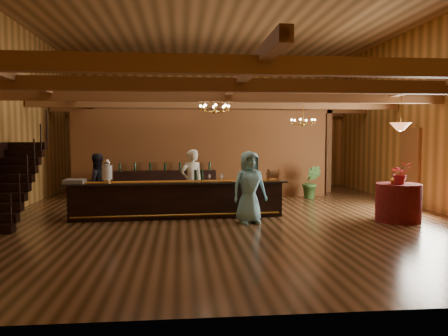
{
  "coord_description": "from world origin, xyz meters",
  "views": [
    {
      "loc": [
        -1.24,
        -12.01,
        2.13
      ],
      "look_at": [
        0.04,
        0.79,
        1.23
      ],
      "focal_mm": 35.0,
      "sensor_mm": 36.0,
      "label": 1
    }
  ],
  "objects": [
    {
      "name": "staff_second",
      "position": [
        -3.57,
        0.3,
        0.84
      ],
      "size": [
        1.03,
        0.97,
        1.69
      ],
      "primitive_type": "imported",
      "rotation": [
        0.0,
        0.0,
        3.67
      ],
      "color": "black",
      "rests_on": "floor"
    },
    {
      "name": "guest",
      "position": [
        0.46,
        -1.38,
        0.9
      ],
      "size": [
        0.99,
        0.77,
        1.8
      ],
      "primitive_type": "imported",
      "rotation": [
        0.0,
        0.0,
        0.25
      ],
      "color": "#7CCADD",
      "rests_on": "floor"
    },
    {
      "name": "table_flowers",
      "position": [
        4.22,
        -1.65,
        1.24
      ],
      "size": [
        0.54,
        0.48,
        0.55
      ],
      "primitive_type": "imported",
      "rotation": [
        0.0,
        0.0,
        -0.1
      ],
      "color": "#B4212D",
      "rests_on": "round_table"
    },
    {
      "name": "floor_plant",
      "position": [
        3.3,
        2.75,
        0.58
      ],
      "size": [
        0.76,
        0.68,
        1.16
      ],
      "primitive_type": "imported",
      "rotation": [
        0.0,
        0.0,
        -0.31
      ],
      "color": "#376529",
      "rests_on": "floor"
    },
    {
      "name": "wall_back",
      "position": [
        0.0,
        7.0,
        2.75
      ],
      "size": [
        12.0,
        0.1,
        5.5
      ],
      "primitive_type": "cube",
      "color": "#C0863F",
      "rests_on": "floor"
    },
    {
      "name": "glass_rack_tray",
      "position": [
        -3.92,
        -0.66,
        1.02
      ],
      "size": [
        0.5,
        0.5,
        0.1
      ],
      "primitive_type": "cube",
      "color": "gray",
      "rests_on": "tasting_bar"
    },
    {
      "name": "bartender",
      "position": [
        -0.94,
        0.16,
        0.9
      ],
      "size": [
        0.78,
        0.66,
        1.8
      ],
      "primitive_type": "imported",
      "rotation": [
        0.0,
        0.0,
        3.57
      ],
      "color": "white",
      "rests_on": "floor"
    },
    {
      "name": "ceiling",
      "position": [
        0.0,
        0.0,
        5.5
      ],
      "size": [
        14.0,
        14.0,
        0.0
      ],
      "primitive_type": "plane",
      "rotation": [
        3.14,
        0.0,
        0.0
      ],
      "color": "#9C7142",
      "rests_on": "wall_back"
    },
    {
      "name": "support_posts",
      "position": [
        0.0,
        -0.5,
        1.6
      ],
      "size": [
        9.2,
        10.2,
        3.2
      ],
      "color": "brown",
      "rests_on": "floor"
    },
    {
      "name": "bar_bottle_1",
      "position": [
        -0.67,
        -0.34,
        1.12
      ],
      "size": [
        0.07,
        0.07,
        0.3
      ],
      "primitive_type": "cylinder",
      "color": "black",
      "rests_on": "tasting_bar"
    },
    {
      "name": "floor",
      "position": [
        0.0,
        0.0,
        0.0
      ],
      "size": [
        14.0,
        14.0,
        0.0
      ],
      "primitive_type": "plane",
      "color": "brown",
      "rests_on": "ground"
    },
    {
      "name": "backroom_boxes",
      "position": [
        -0.29,
        5.5,
        0.53
      ],
      "size": [
        4.1,
        0.6,
        1.1
      ],
      "color": "black",
      "rests_on": "floor"
    },
    {
      "name": "backbar_shelf",
      "position": [
        -1.77,
        3.23,
        0.49
      ],
      "size": [
        3.53,
        1.0,
        0.98
      ],
      "primitive_type": "cube",
      "rotation": [
        0.0,
        0.0,
        0.13
      ],
      "color": "black",
      "rests_on": "floor"
    },
    {
      "name": "wall_front",
      "position": [
        0.0,
        -7.0,
        2.75
      ],
      "size": [
        12.0,
        0.1,
        5.5
      ],
      "primitive_type": "cube",
      "color": "#C0863F",
      "rests_on": "floor"
    },
    {
      "name": "beverage_dispenser",
      "position": [
        -3.13,
        -0.53,
        1.26
      ],
      "size": [
        0.26,
        0.26,
        0.6
      ],
      "color": "silver",
      "rests_on": "tasting_bar"
    },
    {
      "name": "tasting_bar",
      "position": [
        -1.32,
        -0.49,
        0.49
      ],
      "size": [
        5.84,
        1.02,
        0.98
      ],
      "rotation": [
        0.0,
        0.0,
        0.05
      ],
      "color": "black",
      "rests_on": "floor"
    },
    {
      "name": "pendant_lamp",
      "position": [
        4.26,
        -1.53,
        2.4
      ],
      "size": [
        0.52,
        0.52,
        0.9
      ],
      "color": "gold",
      "rests_on": "beam_grid"
    },
    {
      "name": "window_right_back",
      "position": [
        5.95,
        1.0,
        1.55
      ],
      "size": [
        0.12,
        1.05,
        1.75
      ],
      "primitive_type": "cube",
      "color": "white",
      "rests_on": "wall_right"
    },
    {
      "name": "beam_grid",
      "position": [
        0.0,
        0.51,
        3.24
      ],
      "size": [
        11.9,
        13.9,
        0.39
      ],
      "color": "brown",
      "rests_on": "wall_left"
    },
    {
      "name": "staircase",
      "position": [
        -5.45,
        -0.74,
        1.0
      ],
      "size": [
        1.0,
        2.8,
        2.0
      ],
      "color": "black",
      "rests_on": "floor"
    },
    {
      "name": "raffle_drum",
      "position": [
        1.26,
        -0.4,
        1.14
      ],
      "size": [
        0.34,
        0.24,
        0.3
      ],
      "color": "brown",
      "rests_on": "tasting_bar"
    },
    {
      "name": "chandelier_left",
      "position": [
        -0.31,
        -0.16,
        2.92
      ],
      "size": [
        0.8,
        0.8,
        0.43
      ],
      "color": "gold",
      "rests_on": "beam_grid"
    },
    {
      "name": "wall_right",
      "position": [
        6.0,
        0.0,
        2.75
      ],
      "size": [
        0.1,
        14.0,
        5.5
      ],
      "primitive_type": "cube",
      "color": "#C0863F",
      "rests_on": "floor"
    },
    {
      "name": "chandelier_right",
      "position": [
        2.71,
        1.79,
        2.64
      ],
      "size": [
        0.8,
        0.8,
        0.71
      ],
      "color": "gold",
      "rests_on": "beam_grid"
    },
    {
      "name": "bar_bottle_0",
      "position": [
        -0.85,
        -0.35,
        1.12
      ],
      "size": [
        0.07,
        0.07,
        0.3
      ],
      "primitive_type": "cylinder",
      "color": "black",
      "rests_on": "tasting_bar"
    },
    {
      "name": "partition_wall",
      "position": [
        -0.5,
        3.5,
        1.55
      ],
      "size": [
        9.0,
        0.18,
        3.1
      ],
      "primitive_type": "cube",
      "color": "brown",
      "rests_on": "floor"
    },
    {
      "name": "table_vase",
      "position": [
        4.15,
        -1.48,
        1.12
      ],
      "size": [
        0.2,
        0.2,
        0.32
      ],
      "primitive_type": "imported",
      "rotation": [
        0.0,
        0.0,
        0.24
      ],
      "color": "gold",
      "rests_on": "round_table"
    },
    {
      "name": "round_table",
      "position": [
        4.26,
        -1.53,
        0.48
      ],
      "size": [
        1.11,
        1.11,
        0.96
      ],
      "primitive_type": "cylinder",
      "color": "maroon",
      "rests_on": "floor"
    }
  ]
}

